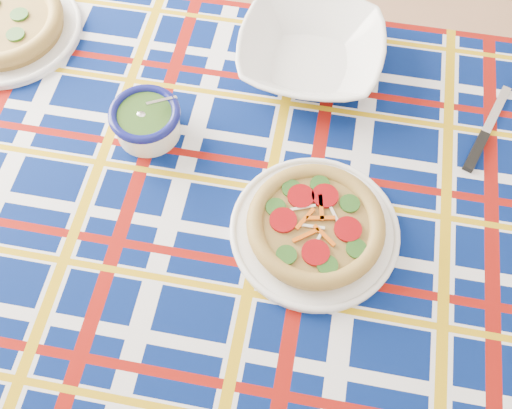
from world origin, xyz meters
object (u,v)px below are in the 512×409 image
(dining_table, at_px, (222,225))
(pesto_bowl, at_px, (146,119))
(serving_bowl, at_px, (311,53))
(main_focaccia_plate, at_px, (316,225))

(dining_table, xyz_separation_m, pesto_bowl, (-0.21, 0.12, 0.13))
(serving_bowl, bearing_deg, main_focaccia_plate, -72.15)
(pesto_bowl, bearing_deg, serving_bowl, 47.20)
(main_focaccia_plate, relative_size, serving_bowl, 1.04)
(pesto_bowl, relative_size, serving_bowl, 0.46)
(dining_table, relative_size, pesto_bowl, 12.97)
(serving_bowl, bearing_deg, dining_table, -98.78)
(main_focaccia_plate, distance_m, serving_bowl, 0.43)
(main_focaccia_plate, relative_size, pesto_bowl, 2.27)
(main_focaccia_plate, height_order, pesto_bowl, pesto_bowl)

